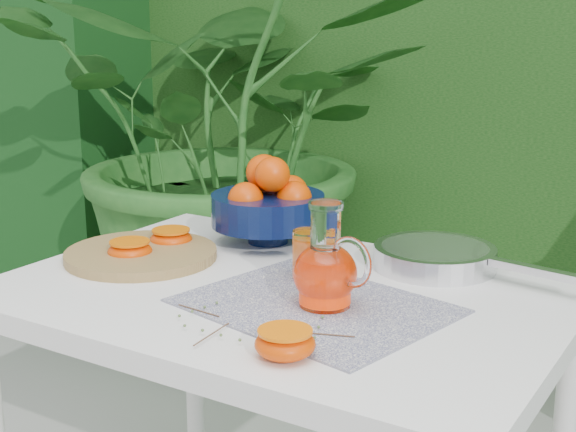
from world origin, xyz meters
The scene contains 11 objects.
hedge_backdrop centered at (0.06, 2.06, 1.19)m, with size 8.00×1.65×2.50m.
potted_plant_left centered at (-0.82, 1.17, 0.83)m, with size 1.65×1.65×1.65m, color #1F591E.
white_table centered at (0.08, 0.00, 0.67)m, with size 1.00×0.70×0.75m.
placemat centered at (0.18, -0.05, 0.75)m, with size 0.42×0.33×0.00m, color #0C0D43.
cutting_board centered at (-0.25, 0.00, 0.76)m, with size 0.30×0.30×0.02m, color olive.
fruit_bowl centered at (-0.10, 0.25, 0.84)m, with size 0.31×0.31×0.19m.
juice_pitcher centered at (0.20, -0.04, 0.82)m, with size 0.16×0.13×0.18m.
juice_tumbler centered at (0.10, 0.07, 0.80)m, with size 0.07×0.07×0.09m.
saute_pan centered at (0.28, 0.26, 0.77)m, with size 0.43×0.27×0.04m.
orange_halves centered at (-0.09, -0.06, 0.77)m, with size 0.62×0.46×0.04m.
thyme_sprigs centered at (0.14, -0.19, 0.76)m, with size 0.32×0.20×0.01m.
Camera 1 is at (0.81, -1.16, 1.23)m, focal length 50.00 mm.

